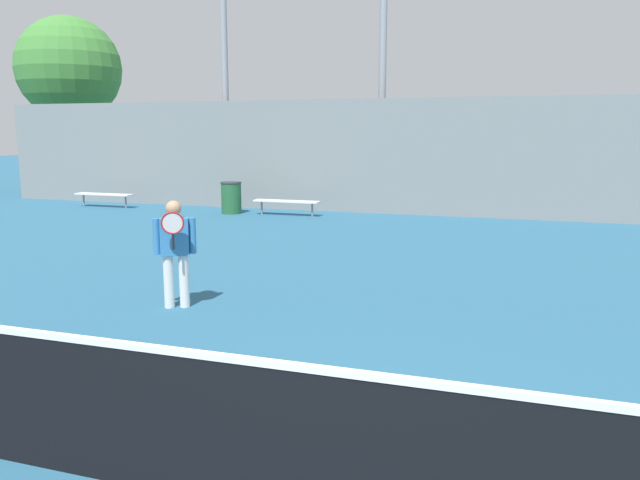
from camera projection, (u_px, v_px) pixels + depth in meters
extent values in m
cube|color=black|center=(316.00, 450.00, 3.90)|extent=(9.93, 0.03, 1.02)
cube|color=white|center=(316.00, 369.00, 3.81)|extent=(9.93, 0.04, 0.05)
cylinder|color=silver|center=(169.00, 281.00, 8.82)|extent=(0.14, 0.14, 0.76)
cylinder|color=silver|center=(184.00, 281.00, 8.86)|extent=(0.14, 0.14, 0.76)
cube|color=teal|center=(175.00, 237.00, 8.73)|extent=(0.44, 0.36, 0.52)
cylinder|color=teal|center=(157.00, 236.00, 8.69)|extent=(0.10, 0.10, 0.51)
cylinder|color=teal|center=(192.00, 236.00, 8.76)|extent=(0.10, 0.10, 0.51)
sphere|color=tan|center=(173.00, 208.00, 8.66)|extent=(0.22, 0.22, 0.22)
cylinder|color=black|center=(173.00, 241.00, 8.46)|extent=(0.03, 0.03, 0.22)
torus|color=red|center=(172.00, 223.00, 8.42)|extent=(0.29, 0.17, 0.31)
cylinder|color=silver|center=(172.00, 223.00, 8.42)|extent=(0.24, 0.13, 0.27)
cube|color=white|center=(287.00, 201.00, 18.51)|extent=(2.02, 0.40, 0.04)
cylinder|color=gray|center=(262.00, 208.00, 18.81)|extent=(0.06, 0.06, 0.40)
cylinder|color=gray|center=(312.00, 210.00, 18.30)|extent=(0.06, 0.06, 0.40)
cube|color=white|center=(104.00, 194.00, 20.54)|extent=(2.07, 0.40, 0.04)
cylinder|color=gray|center=(84.00, 200.00, 20.83)|extent=(0.06, 0.06, 0.40)
cylinder|color=gray|center=(126.00, 202.00, 20.32)|extent=(0.06, 0.06, 0.40)
cylinder|color=#939399|center=(225.00, 57.00, 20.35)|extent=(0.21, 0.21, 9.73)
cylinder|color=#939399|center=(382.00, 80.00, 19.15)|extent=(0.23, 0.23, 8.06)
cylinder|color=#235B33|center=(231.00, 198.00, 18.96)|extent=(0.61, 0.61, 0.92)
cylinder|color=#333338|center=(231.00, 183.00, 18.88)|extent=(0.64, 0.64, 0.04)
cube|color=gray|center=(487.00, 158.00, 17.76)|extent=(33.55, 0.06, 3.44)
cylinder|color=brown|center=(75.00, 150.00, 26.80)|extent=(0.39, 0.39, 3.34)
sphere|color=#428438|center=(69.00, 69.00, 26.21)|extent=(4.31, 4.31, 4.31)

